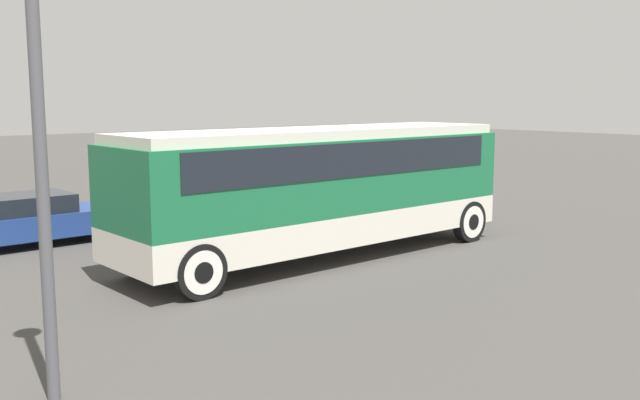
# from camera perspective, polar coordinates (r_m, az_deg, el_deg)

# --- Properties ---
(ground_plane) EXTENTS (120.00, 120.00, 0.00)m
(ground_plane) POSITION_cam_1_polar(r_m,az_deg,el_deg) (17.20, 0.00, -4.60)
(ground_plane) COLOR #423F3D
(tour_bus) EXTENTS (10.24, 2.69, 3.10)m
(tour_bus) POSITION_cam_1_polar(r_m,az_deg,el_deg) (16.94, 0.24, 1.63)
(tour_bus) COLOR silver
(tour_bus) RESTS_ON ground_plane
(parked_car_near) EXTENTS (4.34, 1.93, 1.33)m
(parked_car_near) POSITION_cam_1_polar(r_m,az_deg,el_deg) (19.99, -22.20, -1.44)
(parked_car_near) COLOR navy
(parked_car_near) RESTS_ON ground_plane
(parked_car_mid) EXTENTS (4.39, 1.90, 1.49)m
(parked_car_mid) POSITION_cam_1_polar(r_m,az_deg,el_deg) (26.05, -6.80, 1.42)
(parked_car_mid) COLOR #7A6B5B
(parked_car_mid) RESTS_ON ground_plane
(lamp_post) EXTENTS (0.44, 0.44, 5.81)m
(lamp_post) POSITION_cam_1_polar(r_m,az_deg,el_deg) (9.27, -21.67, 7.49)
(lamp_post) COLOR #515156
(lamp_post) RESTS_ON ground_plane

